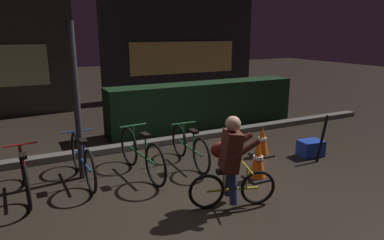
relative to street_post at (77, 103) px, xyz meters
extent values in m
plane|color=#2D261E|center=(1.46, -1.20, -1.22)|extent=(40.00, 40.00, 0.00)
cube|color=#56544F|center=(1.46, 1.00, -1.16)|extent=(12.00, 0.24, 0.12)
cube|color=black|center=(3.26, 1.90, -0.67)|extent=(4.80, 0.70, 1.08)
cube|color=#262328|center=(4.56, 6.00, 0.94)|extent=(5.66, 0.50, 4.32)
cube|color=#F2D172|center=(4.56, 5.73, 0.18)|extent=(3.96, 0.04, 1.10)
cylinder|color=#2D2D33|center=(0.00, 0.00, 0.00)|extent=(0.10, 0.10, 2.43)
torus|color=black|center=(-0.84, 0.18, -0.91)|extent=(0.07, 0.61, 0.61)
torus|color=black|center=(-0.80, -0.73, -0.91)|extent=(0.07, 0.61, 0.61)
cylinder|color=#B21919|center=(-0.82, -0.28, -0.91)|extent=(0.07, 0.91, 0.04)
cylinder|color=#B21919|center=(-0.82, -0.44, -0.74)|extent=(0.03, 0.03, 0.34)
cube|color=black|center=(-0.82, -0.44, -0.57)|extent=(0.11, 0.20, 0.05)
cylinder|color=#B21919|center=(-0.83, -0.03, -0.72)|extent=(0.03, 0.03, 0.38)
cylinder|color=#B21919|center=(-0.83, -0.03, -0.52)|extent=(0.46, 0.04, 0.02)
torus|color=black|center=(-0.02, 0.37, -0.89)|extent=(0.07, 0.66, 0.66)
torus|color=black|center=(0.02, -0.61, -0.89)|extent=(0.07, 0.66, 0.66)
cylinder|color=#19479E|center=(0.00, -0.12, -0.89)|extent=(0.08, 0.98, 0.04)
cylinder|color=#19479E|center=(0.01, -0.29, -0.70)|extent=(0.03, 0.03, 0.37)
cube|color=black|center=(0.01, -0.29, -0.52)|extent=(0.11, 0.20, 0.05)
cylinder|color=#19479E|center=(-0.01, 0.15, -0.68)|extent=(0.03, 0.03, 0.41)
cylinder|color=#19479E|center=(-0.01, 0.15, -0.47)|extent=(0.46, 0.04, 0.02)
torus|color=black|center=(0.83, 0.19, -0.87)|extent=(0.11, 0.68, 0.68)
torus|color=black|center=(0.93, -0.83, -0.87)|extent=(0.11, 0.68, 0.68)
cylinder|color=#236B38|center=(0.88, -0.32, -0.87)|extent=(0.14, 1.02, 0.04)
cylinder|color=#236B38|center=(0.90, -0.50, -0.68)|extent=(0.03, 0.03, 0.38)
cube|color=black|center=(0.90, -0.50, -0.49)|extent=(0.12, 0.21, 0.05)
cylinder|color=#236B38|center=(0.86, -0.04, -0.66)|extent=(0.03, 0.03, 0.43)
cylinder|color=#236B38|center=(0.86, -0.04, -0.44)|extent=(0.46, 0.07, 0.02)
torus|color=black|center=(1.80, 0.19, -0.91)|extent=(0.06, 0.62, 0.62)
torus|color=black|center=(1.77, -0.72, -0.91)|extent=(0.06, 0.62, 0.62)
cylinder|color=#236B38|center=(1.79, -0.27, -0.91)|extent=(0.06, 0.92, 0.04)
cylinder|color=#236B38|center=(1.78, -0.43, -0.74)|extent=(0.03, 0.03, 0.34)
cube|color=black|center=(1.78, -0.43, -0.56)|extent=(0.11, 0.20, 0.05)
cylinder|color=#236B38|center=(1.79, -0.01, -0.71)|extent=(0.03, 0.03, 0.39)
cylinder|color=#236B38|center=(1.79, -0.01, -0.52)|extent=(0.46, 0.04, 0.02)
cube|color=black|center=(2.47, -1.30, -1.20)|extent=(0.36, 0.36, 0.03)
cone|color=#EA560F|center=(2.47, -1.30, -0.89)|extent=(0.26, 0.26, 0.60)
cylinder|color=white|center=(2.47, -1.30, -0.86)|extent=(0.16, 0.16, 0.05)
cube|color=black|center=(3.21, -0.47, -1.20)|extent=(0.36, 0.36, 0.03)
cone|color=#EA560F|center=(3.21, -0.47, -0.91)|extent=(0.26, 0.26, 0.54)
cylinder|color=white|center=(3.21, -0.47, -0.89)|extent=(0.16, 0.16, 0.05)
cube|color=#193DB7|center=(4.02, -0.90, -1.07)|extent=(0.47, 0.36, 0.30)
torus|color=black|center=(1.96, -1.98, -0.97)|extent=(0.48, 0.19, 0.48)
torus|color=black|center=(1.28, -1.77, -0.97)|extent=(0.48, 0.19, 0.48)
cylinder|color=gold|center=(1.62, -1.87, -0.97)|extent=(0.68, 0.24, 0.04)
cylinder|color=gold|center=(1.50, -1.84, -0.84)|extent=(0.03, 0.03, 0.26)
cube|color=black|center=(1.50, -1.84, -0.71)|extent=(0.22, 0.15, 0.05)
cylinder|color=gold|center=(1.81, -1.93, -0.82)|extent=(0.03, 0.03, 0.30)
cylinder|color=gold|center=(1.81, -1.93, -0.68)|extent=(0.16, 0.45, 0.02)
cylinder|color=navy|center=(1.63, -1.77, -0.91)|extent=(0.17, 0.23, 0.42)
cylinder|color=navy|center=(1.57, -1.96, -0.91)|extent=(0.17, 0.23, 0.42)
cube|color=#512319|center=(1.58, -1.86, -0.43)|extent=(0.34, 0.38, 0.54)
sphere|color=tan|center=(1.60, -1.87, -0.07)|extent=(0.20, 0.20, 0.20)
cylinder|color=#512319|center=(1.76, -1.77, -0.38)|extent=(0.40, 0.19, 0.29)
cylinder|color=#512319|center=(1.67, -2.04, -0.38)|extent=(0.40, 0.19, 0.29)
ellipsoid|color=maroon|center=(1.58, -1.65, -0.48)|extent=(0.35, 0.25, 0.24)
cylinder|color=black|center=(4.01, -1.15, -0.80)|extent=(0.32, 0.15, 0.82)
camera|label=1|loc=(-0.76, -5.39, 1.05)|focal=32.34mm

